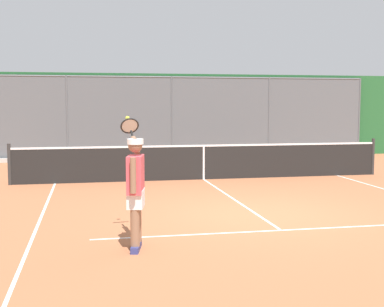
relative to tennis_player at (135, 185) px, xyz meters
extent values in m
plane|color=#A8603D|center=(-2.46, -1.95, -0.93)|extent=(60.00, 60.00, 0.00)
cube|color=white|center=(-2.46, -0.66, -0.93)|extent=(6.22, 0.05, 0.01)
cube|color=white|center=(1.53, -1.20, -0.93)|extent=(0.05, 10.81, 0.01)
cube|color=white|center=(-2.46, -3.63, -0.93)|extent=(0.05, 5.95, 0.01)
cylinder|color=#565B60|center=(-10.18, -12.19, 0.63)|extent=(0.07, 0.07, 3.12)
cylinder|color=#565B60|center=(-6.32, -12.19, 0.63)|extent=(0.07, 0.07, 3.12)
cylinder|color=#565B60|center=(-2.46, -12.19, 0.63)|extent=(0.07, 0.07, 3.12)
cylinder|color=#565B60|center=(1.41, -12.19, 0.63)|extent=(0.07, 0.07, 3.12)
cylinder|color=#565B60|center=(-2.46, -12.19, 2.14)|extent=(15.45, 0.05, 0.05)
cube|color=#565B60|center=(-2.46, -12.19, 0.63)|extent=(15.45, 0.02, 3.12)
cube|color=#235B2D|center=(-2.46, -12.84, 0.68)|extent=(18.45, 0.90, 3.22)
cube|color=#ADADA8|center=(-2.46, -12.01, -0.86)|extent=(16.45, 0.18, 0.15)
cylinder|color=#2D2D2D|center=(-7.57, -6.60, -0.40)|extent=(0.09, 0.09, 1.07)
cylinder|color=#2D2D2D|center=(2.66, -6.60, -0.40)|extent=(0.09, 0.09, 1.07)
cube|color=black|center=(-2.46, -6.60, -0.48)|extent=(10.15, 0.02, 0.91)
cube|color=white|center=(-2.46, -6.60, 0.00)|extent=(10.15, 0.04, 0.05)
cube|color=white|center=(-2.46, -6.60, -0.48)|extent=(0.05, 0.04, 0.91)
cube|color=navy|center=(0.02, 0.14, -0.89)|extent=(0.16, 0.28, 0.09)
cylinder|color=#8C664C|center=(0.02, 0.14, -0.47)|extent=(0.13, 0.13, 0.74)
cube|color=navy|center=(-0.03, -0.10, -0.89)|extent=(0.16, 0.28, 0.09)
cylinder|color=#8C664C|center=(-0.03, -0.10, -0.47)|extent=(0.13, 0.13, 0.74)
cube|color=white|center=(0.00, 0.02, -0.18)|extent=(0.29, 0.42, 0.26)
cube|color=#DB4C56|center=(0.00, 0.02, 0.16)|extent=(0.30, 0.49, 0.53)
cylinder|color=#8C664C|center=(0.06, 0.30, 0.18)|extent=(0.08, 0.08, 0.49)
cylinder|color=#8C664C|center=(-0.04, -0.41, 0.53)|extent=(0.13, 0.37, 0.28)
sphere|color=#8C664C|center=(0.00, 0.02, 0.57)|extent=(0.20, 0.20, 0.20)
cylinder|color=white|center=(0.00, 0.02, 0.63)|extent=(0.28, 0.28, 0.08)
cube|color=white|center=(-0.02, -0.09, 0.60)|extent=(0.21, 0.21, 0.02)
cylinder|color=black|center=(-0.01, -0.64, 0.69)|extent=(0.05, 0.17, 0.13)
torus|color=black|center=(0.01, -0.83, 0.81)|extent=(0.31, 0.21, 0.26)
cylinder|color=silver|center=(0.01, -0.83, 0.81)|extent=(0.26, 0.17, 0.21)
sphere|color=#C1D138|center=(0.03, -1.01, 0.93)|extent=(0.07, 0.07, 0.07)
camera|label=1|loc=(0.64, 7.38, 1.16)|focal=48.88mm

